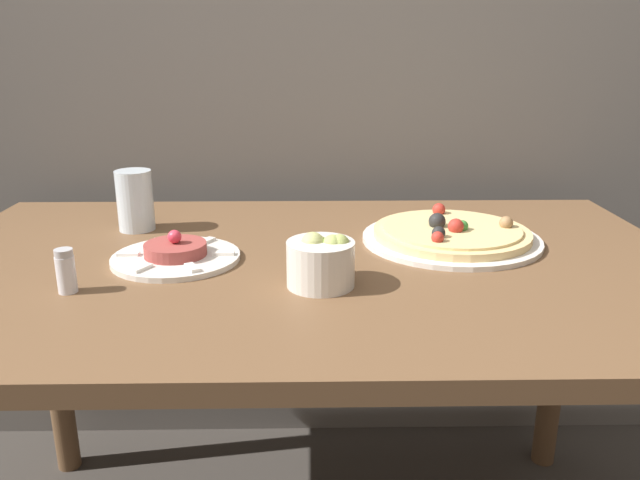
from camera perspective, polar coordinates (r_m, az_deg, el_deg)
The scene contains 6 objects.
dining_table at distance 1.18m, azimuth -1.34°, elevation -5.66°, with size 1.43×0.87×0.73m.
pizza_plate at distance 1.27m, azimuth 11.91°, elevation 0.51°, with size 0.35×0.35×0.06m.
tartare_plate at distance 1.16m, azimuth -13.04°, elevation -1.29°, with size 0.23×0.23×0.06m.
small_bowl at distance 1.01m, azimuth 0.14°, elevation -1.89°, with size 0.11×0.11×0.09m.
drinking_glass at distance 1.37m, azimuth -16.55°, elevation 3.49°, with size 0.08×0.08×0.13m.
salt_shaker at distance 1.06m, azimuth -22.22°, elevation -2.65°, with size 0.03×0.03×0.07m.
Camera 1 is at (0.01, -0.65, 1.11)m, focal length 35.00 mm.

